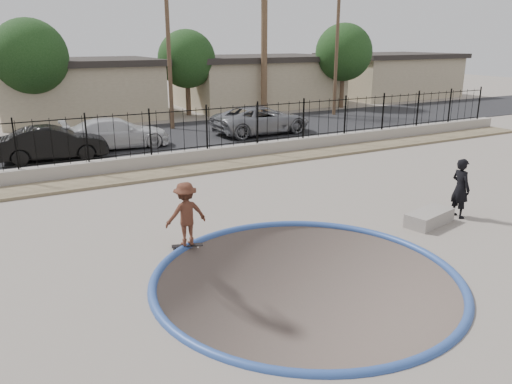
{
  "coord_description": "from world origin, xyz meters",
  "views": [
    {
      "loc": [
        -5.9,
        -9.38,
        5.17
      ],
      "look_at": [
        0.36,
        2.0,
        1.17
      ],
      "focal_mm": 35.0,
      "sensor_mm": 36.0,
      "label": 1
    }
  ],
  "objects": [
    {
      "name": "utility_pole_mid",
      "position": [
        4.0,
        19.0,
        4.96
      ],
      "size": [
        1.7,
        0.24,
        9.5
      ],
      "color": "#473323",
      "rests_on": "ground"
    },
    {
      "name": "car_d",
      "position": [
        7.86,
        15.0,
        0.82
      ],
      "size": [
        5.73,
        2.83,
        1.56
      ],
      "primitive_type": "imported",
      "rotation": [
        0.0,
        0.0,
        1.61
      ],
      "color": "gray",
      "rests_on": "street"
    },
    {
      "name": "skateboard",
      "position": [
        -1.72,
        1.91,
        0.06
      ],
      "size": [
        0.82,
        0.43,
        0.07
      ],
      "rotation": [
        0.0,
        0.0,
        -0.31
      ],
      "color": "black",
      "rests_on": "ground"
    },
    {
      "name": "videographer",
      "position": [
        6.32,
        0.17,
        0.9
      ],
      "size": [
        0.5,
        0.7,
        1.81
      ],
      "primitive_type": "imported",
      "rotation": [
        0.0,
        0.0,
        1.46
      ],
      "color": "black",
      "rests_on": "ground"
    },
    {
      "name": "fence",
      "position": [
        0.0,
        10.3,
        1.5
      ],
      "size": [
        40.0,
        0.04,
        1.8
      ],
      "color": "black",
      "rests_on": "retaining_wall"
    },
    {
      "name": "bowl_pit",
      "position": [
        0.0,
        -1.0,
        0.0
      ],
      "size": [
        6.84,
        6.84,
        1.8
      ],
      "primitive_type": null,
      "color": "#463B36",
      "rests_on": "ground"
    },
    {
      "name": "rock_strip",
      "position": [
        0.0,
        9.2,
        0.06
      ],
      "size": [
        42.0,
        1.6,
        0.11
      ],
      "primitive_type": "cube",
      "color": "#8D7C5C",
      "rests_on": "ground"
    },
    {
      "name": "street_tree_mid",
      "position": [
        7.0,
        24.0,
        3.84
      ],
      "size": [
        3.96,
        3.96,
        5.83
      ],
      "color": "#473323",
      "rests_on": "ground"
    },
    {
      "name": "coping_ring",
      "position": [
        0.0,
        -1.0,
        0.0
      ],
      "size": [
        7.04,
        7.04,
        0.2
      ],
      "primitive_type": "torus",
      "color": "#2D4C94",
      "rests_on": "ground"
    },
    {
      "name": "house_east",
      "position": [
        14.0,
        26.5,
        1.97
      ],
      "size": [
        12.6,
        8.6,
        3.9
      ],
      "color": "tan",
      "rests_on": "ground"
    },
    {
      "name": "house_east_far",
      "position": [
        28.0,
        26.5,
        1.97
      ],
      "size": [
        11.6,
        8.6,
        3.9
      ],
      "color": "tan",
      "rests_on": "ground"
    },
    {
      "name": "retaining_wall",
      "position": [
        0.0,
        10.3,
        0.3
      ],
      "size": [
        42.0,
        0.45,
        0.6
      ],
      "primitive_type": "cube",
      "color": "gray",
      "rests_on": "ground"
    },
    {
      "name": "street_tree_right",
      "position": [
        19.0,
        22.0,
        4.19
      ],
      "size": [
        4.32,
        4.32,
        6.36
      ],
      "color": "#473323",
      "rests_on": "ground"
    },
    {
      "name": "house_center",
      "position": [
        0.0,
        26.5,
        1.97
      ],
      "size": [
        10.6,
        8.6,
        3.9
      ],
      "color": "tan",
      "rests_on": "ground"
    },
    {
      "name": "utility_pole_right",
      "position": [
        16.0,
        19.0,
        4.7
      ],
      "size": [
        1.7,
        0.24,
        9.0
      ],
      "color": "#473323",
      "rests_on": "ground"
    },
    {
      "name": "car_b",
      "position": [
        -3.33,
        13.82,
        0.78
      ],
      "size": [
        4.65,
        1.96,
        1.49
      ],
      "primitive_type": "imported",
      "rotation": [
        0.0,
        0.0,
        1.49
      ],
      "color": "black",
      "rests_on": "street"
    },
    {
      "name": "skater",
      "position": [
        -1.72,
        1.91,
        0.83
      ],
      "size": [
        1.08,
        0.63,
        1.65
      ],
      "primitive_type": "imported",
      "rotation": [
        0.0,
        0.0,
        3.13
      ],
      "color": "brown",
      "rests_on": "ground"
    },
    {
      "name": "street",
      "position": [
        0.0,
        17.0,
        0.02
      ],
      "size": [
        90.0,
        8.0,
        0.04
      ],
      "primitive_type": "cube",
      "color": "black",
      "rests_on": "ground"
    },
    {
      "name": "street_tree_left",
      "position": [
        -3.0,
        23.0,
        4.19
      ],
      "size": [
        4.32,
        4.32,
        6.36
      ],
      "color": "#473323",
      "rests_on": "ground"
    },
    {
      "name": "car_c",
      "position": [
        -0.27,
        15.0,
        0.77
      ],
      "size": [
        5.14,
        2.24,
        1.47
      ],
      "primitive_type": "imported",
      "rotation": [
        0.0,
        0.0,
        1.54
      ],
      "color": "silver",
      "rests_on": "street"
    },
    {
      "name": "concrete_ledge",
      "position": [
        5.07,
        0.12,
        0.2
      ],
      "size": [
        1.72,
        1.04,
        0.4
      ],
      "primitive_type": "cube",
      "rotation": [
        0.0,
        0.0,
        0.22
      ],
      "color": "gray",
      "rests_on": "ground"
    },
    {
      "name": "ground",
      "position": [
        0.0,
        12.0,
        -1.1
      ],
      "size": [
        120.0,
        120.0,
        2.2
      ],
      "primitive_type": "cube",
      "color": "gray",
      "rests_on": "ground"
    },
    {
      "name": "palm_right",
      "position": [
        12.0,
        22.0,
        7.33
      ],
      "size": [
        2.3,
        2.3,
        10.3
      ],
      "color": "brown",
      "rests_on": "ground"
    }
  ]
}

